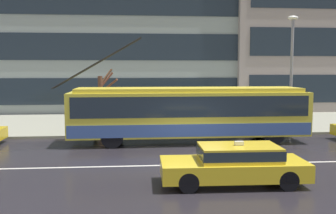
% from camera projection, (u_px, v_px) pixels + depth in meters
% --- Properties ---
extents(ground_plane, '(160.00, 160.00, 0.00)m').
position_uv_depth(ground_plane, '(196.00, 157.00, 15.92)').
color(ground_plane, '#252127').
extents(sidewalk_slab, '(80.00, 10.00, 0.14)m').
position_uv_depth(sidewalk_slab, '(173.00, 123.00, 25.77)').
color(sidewalk_slab, gray).
rests_on(sidewalk_slab, ground_plane).
extents(lane_centre_line, '(72.00, 0.14, 0.01)m').
position_uv_depth(lane_centre_line, '(201.00, 164.00, 14.73)').
color(lane_centre_line, silver).
rests_on(lane_centre_line, ground_plane).
extents(trolleybus, '(12.53, 2.63, 5.22)m').
position_uv_depth(trolleybus, '(189.00, 112.00, 19.10)').
color(trolleybus, gold).
rests_on(trolleybus, ground_plane).
extents(taxi_oncoming_near, '(4.63, 1.85, 1.39)m').
position_uv_depth(taxi_oncoming_near, '(235.00, 163.00, 12.15)').
color(taxi_oncoming_near, yellow).
rests_on(taxi_oncoming_near, ground_plane).
extents(pedestrian_at_shelter, '(1.22, 1.22, 1.99)m').
position_uv_depth(pedestrian_at_shelter, '(245.00, 101.00, 23.64)').
color(pedestrian_at_shelter, '#4A4D49').
rests_on(pedestrian_at_shelter, sidewalk_slab).
extents(pedestrian_approaching_curb, '(1.49, 1.49, 2.00)m').
position_uv_depth(pedestrian_approaching_curb, '(96.00, 103.00, 21.44)').
color(pedestrian_approaching_curb, black).
rests_on(pedestrian_approaching_curb, sidewalk_slab).
extents(street_lamp, '(0.60, 0.32, 6.55)m').
position_uv_depth(street_lamp, '(292.00, 63.00, 21.74)').
color(street_lamp, gray).
rests_on(street_lamp, sidewalk_slab).
extents(street_tree_bare, '(1.29, 1.28, 3.58)m').
position_uv_depth(street_tree_bare, '(102.00, 97.00, 23.69)').
color(street_tree_bare, brown).
rests_on(street_tree_bare, sidewalk_slab).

